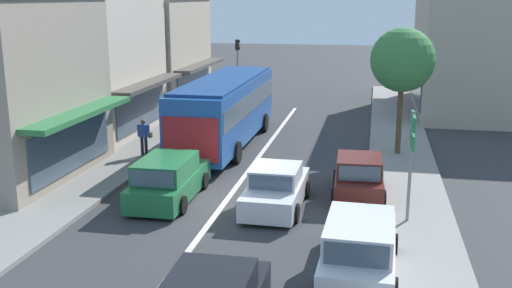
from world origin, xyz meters
TOP-DOWN VIEW (x-y plane):
  - ground_plane at (0.00, 0.00)m, footprint 140.00×140.00m
  - lane_centre_line at (0.00, 4.00)m, footprint 0.20×28.00m
  - sidewalk_left at (-6.80, 6.00)m, footprint 5.20×44.00m
  - kerb_right at (6.20, 6.00)m, footprint 2.80×44.00m
  - shopfront_mid_block at (-10.18, 8.73)m, footprint 8.24×7.80m
  - shopfront_far_end at (-10.18, 17.12)m, footprint 8.61×8.36m
  - building_right_far at (11.48, 19.43)m, footprint 9.10×11.96m
  - city_bus at (-1.95, 7.59)m, footprint 2.80×10.87m
  - sedan_adjacent_lane_lead at (1.82, -0.46)m, footprint 1.95×4.23m
  - wagon_behind_bus_mid at (-1.98, -0.45)m, footprint 1.98×4.52m
  - parked_wagon_kerb_front at (4.72, -5.05)m, footprint 2.03×4.55m
  - parked_hatchback_kerb_second at (4.50, 1.17)m, footprint 1.93×3.76m
  - traffic_light_downstreet at (-4.06, 19.30)m, footprint 0.33×0.24m
  - directional_road_sign at (6.10, -1.17)m, footprint 0.10×1.40m
  - street_tree_right at (6.04, 7.30)m, footprint 2.78×2.78m
  - pedestrian_with_handbag_near at (-4.86, 4.59)m, footprint 0.65×0.25m

SIDE VIEW (x-z plane):
  - ground_plane at x=0.00m, z-range 0.00..0.00m
  - lane_centre_line at x=0.00m, z-range 0.00..0.01m
  - kerb_right at x=6.20m, z-range 0.00..0.12m
  - sidewalk_left at x=-6.80m, z-range 0.00..0.14m
  - sedan_adjacent_lane_lead at x=1.82m, z-range -0.07..1.40m
  - parked_hatchback_kerb_second at x=4.50m, z-range -0.06..1.48m
  - wagon_behind_bus_mid at x=-1.98m, z-range -0.04..1.53m
  - parked_wagon_kerb_front at x=4.72m, z-range -0.04..1.53m
  - pedestrian_with_handbag_near at x=-4.86m, z-range 0.25..1.88m
  - city_bus at x=-1.95m, z-range 0.27..3.49m
  - directional_road_sign at x=6.10m, z-range 0.90..4.50m
  - traffic_light_downstreet at x=-4.06m, z-range 0.75..4.95m
  - shopfront_far_end at x=-10.18m, z-range 0.00..6.96m
  - shopfront_mid_block at x=-10.18m, z-range -0.01..7.48m
  - building_right_far at x=11.48m, z-range -0.01..8.34m
  - street_tree_right at x=6.04m, z-range 1.42..7.09m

